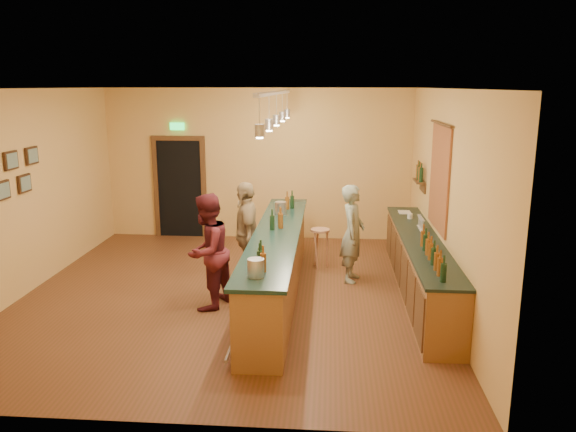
# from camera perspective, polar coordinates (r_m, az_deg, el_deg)

# --- Properties ---
(floor) EXTENTS (7.00, 7.00, 0.00)m
(floor) POSITION_cam_1_polar(r_m,az_deg,el_deg) (9.05, -5.84, -7.94)
(floor) COLOR #573419
(floor) RESTS_ON ground
(ceiling) EXTENTS (6.50, 7.00, 0.02)m
(ceiling) POSITION_cam_1_polar(r_m,az_deg,el_deg) (8.45, -6.35, 12.75)
(ceiling) COLOR silver
(ceiling) RESTS_ON wall_back
(wall_back) EXTENTS (6.50, 0.02, 3.20)m
(wall_back) POSITION_cam_1_polar(r_m,az_deg,el_deg) (12.02, -3.10, 5.25)
(wall_back) COLOR #D9A951
(wall_back) RESTS_ON floor
(wall_front) EXTENTS (6.50, 0.02, 3.20)m
(wall_front) POSITION_cam_1_polar(r_m,az_deg,el_deg) (5.31, -12.85, -5.24)
(wall_front) COLOR #D9A951
(wall_front) RESTS_ON floor
(wall_left) EXTENTS (0.02, 7.00, 3.20)m
(wall_left) POSITION_cam_1_polar(r_m,az_deg,el_deg) (9.73, -25.28, 2.14)
(wall_left) COLOR #D9A951
(wall_left) RESTS_ON floor
(wall_right) EXTENTS (0.02, 7.00, 3.20)m
(wall_right) POSITION_cam_1_polar(r_m,az_deg,el_deg) (8.64, 15.64, 1.67)
(wall_right) COLOR #D9A951
(wall_right) RESTS_ON floor
(doorway) EXTENTS (1.15, 0.09, 2.48)m
(doorway) POSITION_cam_1_polar(r_m,az_deg,el_deg) (12.40, -10.92, 3.06)
(doorway) COLOR black
(doorway) RESTS_ON wall_back
(tapestry) EXTENTS (0.03, 1.40, 1.60)m
(tapestry) POSITION_cam_1_polar(r_m,az_deg,el_deg) (8.98, 15.13, 3.74)
(tapestry) COLOR maroon
(tapestry) RESTS_ON wall_right
(bottle_shelf) EXTENTS (0.17, 0.55, 0.54)m
(bottle_shelf) POSITION_cam_1_polar(r_m,az_deg,el_deg) (10.46, 13.26, 4.10)
(bottle_shelf) COLOR #4E3617
(bottle_shelf) RESTS_ON wall_right
(back_counter) EXTENTS (0.60, 4.55, 1.27)m
(back_counter) POSITION_cam_1_polar(r_m,az_deg,el_deg) (9.04, 13.24, -5.00)
(back_counter) COLOR brown
(back_counter) RESTS_ON floor
(tasting_bar) EXTENTS (0.74, 5.10, 1.38)m
(tasting_bar) POSITION_cam_1_polar(r_m,az_deg,el_deg) (8.75, -1.12, -4.41)
(tasting_bar) COLOR brown
(tasting_bar) RESTS_ON floor
(pendant_track) EXTENTS (0.11, 4.60, 0.50)m
(pendant_track) POSITION_cam_1_polar(r_m,az_deg,el_deg) (8.35, -1.18, 11.33)
(pendant_track) COLOR silver
(pendant_track) RESTS_ON ceiling
(bartender) EXTENTS (0.50, 0.66, 1.65)m
(bartender) POSITION_cam_1_polar(r_m,az_deg,el_deg) (9.46, 6.57, -1.77)
(bartender) COLOR gray
(bartender) RESTS_ON floor
(customer_a) EXTENTS (0.90, 1.01, 1.73)m
(customer_a) POSITION_cam_1_polar(r_m,az_deg,el_deg) (8.33, -8.21, -3.61)
(customer_a) COLOR #59191E
(customer_a) RESTS_ON floor
(customer_b) EXTENTS (0.64, 1.09, 1.74)m
(customer_b) POSITION_cam_1_polar(r_m,az_deg,el_deg) (9.20, -4.25, -1.86)
(customer_b) COLOR #997A51
(customer_b) RESTS_ON floor
(bar_stool) EXTENTS (0.35, 0.35, 0.71)m
(bar_stool) POSITION_cam_1_polar(r_m,az_deg,el_deg) (10.18, 3.28, -2.13)
(bar_stool) COLOR #AC714E
(bar_stool) RESTS_ON floor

